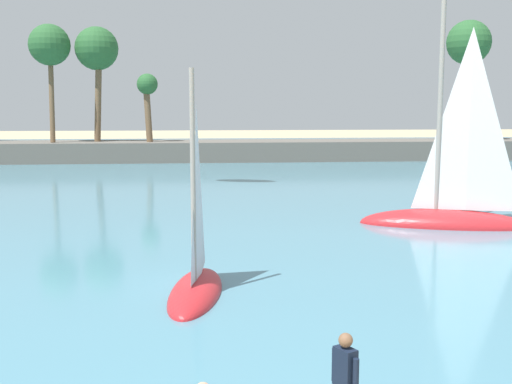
{
  "coord_description": "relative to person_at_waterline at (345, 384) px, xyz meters",
  "views": [
    {
      "loc": [
        0.53,
        -1.92,
        4.89
      ],
      "look_at": [
        2.11,
        14.74,
        2.62
      ],
      "focal_mm": 44.36,
      "sensor_mm": 36.0,
      "label": 1
    }
  ],
  "objects": [
    {
      "name": "person_at_waterline",
      "position": [
        0.0,
        0.0,
        0.0
      ],
      "size": [
        0.33,
        0.5,
        1.67
      ],
      "color": "#141E33",
      "rests_on": "ground"
    },
    {
      "name": "sailboat_near_shore",
      "position": [
        8.1,
        16.0,
        0.06
      ],
      "size": [
        7.11,
        3.96,
        9.88
      ],
      "color": "red",
      "rests_on": "sea"
    },
    {
      "name": "palm_headland",
      "position": [
        -3.28,
        48.8,
        1.85
      ],
      "size": [
        82.5,
        6.0,
        12.66
      ],
      "color": "#605B54",
      "rests_on": "ground"
    },
    {
      "name": "sea",
      "position": [
        -2.63,
        44.57,
        -0.86
      ],
      "size": [
        220.0,
        88.57,
        0.06
      ],
      "primitive_type": "cube",
      "color": "teal",
      "rests_on": "ground"
    },
    {
      "name": "sailboat_mid_bay",
      "position": [
        -2.15,
        7.49,
        -0.28
      ],
      "size": [
        1.89,
        4.41,
        6.2
      ],
      "color": "red",
      "rests_on": "sea"
    }
  ]
}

